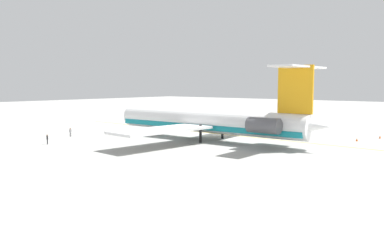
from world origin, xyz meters
The scene contains 7 objects.
ground centered at (0.00, 0.00, 0.00)m, with size 363.34×363.34×0.00m, color #9E9E99.
main_jetliner centered at (-4.27, 7.60, 3.57)m, with size 44.83×39.91×13.08m.
ground_crew_near_nose centered at (14.49, 28.99, 1.06)m, with size 0.42×0.27×1.67m.
ground_crew_near_tail centered at (20.28, 20.63, 1.07)m, with size 0.27×0.39×1.69m.
safety_cone_nose centered at (-24.73, -8.39, 0.28)m, with size 0.40×0.40×0.55m, color #EA590F.
safety_cone_wingtip centered at (-26.85, -15.02, 0.28)m, with size 0.40×0.40×0.55m, color #EA590F.
taxiway_centreline centered at (-3.01, -1.15, 0.00)m, with size 92.25×0.36×0.01m, color gold.
Camera 1 is at (-47.82, 65.54, 10.19)m, focal length 37.86 mm.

